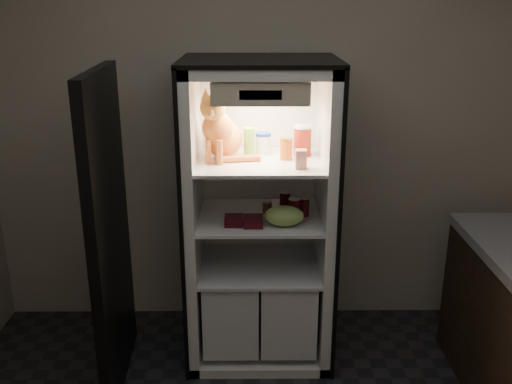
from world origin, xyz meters
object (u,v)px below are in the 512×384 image
parmesan_shaker (249,142)px  condiment_jar (267,207)px  refrigerator (259,234)px  tabby_cat (221,132)px  soda_can_b (304,207)px  mayo_tub (263,143)px  salsa_jar (286,149)px  soda_can_c (294,209)px  pepper_jar (302,140)px  soda_can_a (285,201)px  grape_bag (284,216)px  berry_box_right (253,221)px  cream_carton (301,159)px  berry_box_left (234,221)px

parmesan_shaker → condiment_jar: (0.11, -0.04, -0.40)m
refrigerator → parmesan_shaker: refrigerator is taller
tabby_cat → refrigerator: bearing=23.7°
soda_can_b → parmesan_shaker: bearing=165.2°
soda_can_b → mayo_tub: bearing=147.9°
salsa_jar → soda_can_c: salsa_jar is taller
pepper_jar → soda_can_b: 0.40m
salsa_jar → tabby_cat: bearing=177.7°
soda_can_a → refrigerator: bearing=-170.0°
grape_bag → berry_box_right: grape_bag is taller
cream_carton → soda_can_b: cream_carton is taller
parmesan_shaker → salsa_jar: 0.23m
mayo_tub → cream_carton: 0.38m
salsa_jar → grape_bag: size_ratio=0.57×
pepper_jar → soda_can_b: size_ratio=1.57×
soda_can_b → berry_box_left: bearing=-161.4°
parmesan_shaker → condiment_jar: 0.41m
parmesan_shaker → soda_can_a: 0.44m
tabby_cat → cream_carton: size_ratio=4.12×
grape_bag → soda_can_a: bearing=85.8°
tabby_cat → salsa_jar: bearing=13.6°
soda_can_c → grape_bag: bearing=-125.3°
grape_bag → condiment_jar: bearing=115.5°
soda_can_a → condiment_jar: 0.12m
cream_carton → grape_bag: size_ratio=0.46×
cream_carton → grape_bag: 0.36m
grape_bag → berry_box_left: grape_bag is taller
soda_can_b → berry_box_right: bearing=-152.7°
mayo_tub → soda_can_b: bearing=-32.1°
tabby_cat → berry_box_left: (0.08, -0.18, -0.49)m
pepper_jar → berry_box_right: pepper_jar is taller
parmesan_shaker → soda_can_c: 0.48m
mayo_tub → grape_bag: (0.12, -0.30, -0.36)m
grape_bag → berry_box_left: (-0.29, 0.01, -0.03)m
refrigerator → pepper_jar: refrigerator is taller
pepper_jar → berry_box_right: bearing=-137.4°
refrigerator → soda_can_a: refrigerator is taller
soda_can_b → condiment_jar: 0.23m
refrigerator → pepper_jar: (0.26, 0.05, 0.59)m
parmesan_shaker → salsa_jar: size_ratio=1.34×
refrigerator → salsa_jar: refrigerator is taller
mayo_tub → soda_can_c: (0.18, -0.21, -0.35)m
salsa_jar → berry_box_left: 0.52m
parmesan_shaker → berry_box_left: (-0.09, -0.23, -0.41)m
refrigerator → pepper_jar: size_ratio=10.25×
salsa_jar → mayo_tub: bearing=135.0°
refrigerator → berry_box_left: 0.31m
tabby_cat → mayo_tub: (0.25, 0.12, -0.10)m
mayo_tub → condiment_jar: size_ratio=1.63×
pepper_jar → berry_box_left: bearing=-148.0°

